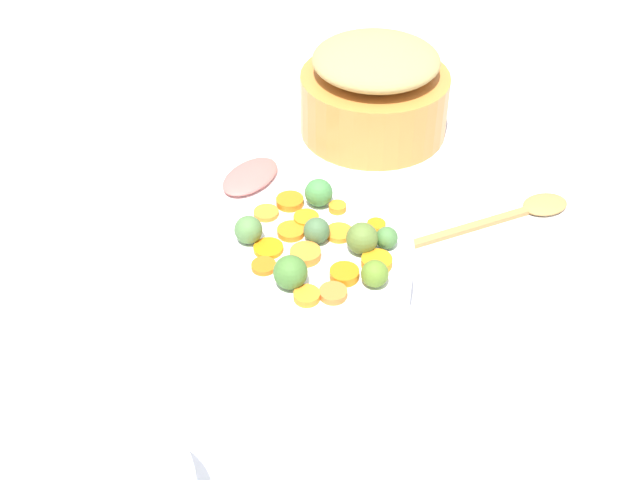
{
  "coord_description": "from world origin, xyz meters",
  "views": [
    {
      "loc": [
        -0.08,
        0.76,
        0.76
      ],
      "look_at": [
        0.01,
        0.01,
        0.13
      ],
      "focal_mm": 42.84,
      "sensor_mm": 36.0,
      "label": 1
    }
  ],
  "objects_px": {
    "wooden_spoon": "(519,212)",
    "ham_plate": "(246,179)",
    "serving_bowl_carrots": "(320,274)",
    "metal_pot": "(374,104)"
  },
  "relations": [
    {
      "from": "serving_bowl_carrots",
      "to": "ham_plate",
      "type": "relative_size",
      "value": 1.16
    },
    {
      "from": "serving_bowl_carrots",
      "to": "wooden_spoon",
      "type": "bearing_deg",
      "value": -141.65
    },
    {
      "from": "wooden_spoon",
      "to": "ham_plate",
      "type": "relative_size",
      "value": 1.3
    },
    {
      "from": "metal_pot",
      "to": "ham_plate",
      "type": "xyz_separation_m",
      "value": [
        0.2,
        0.19,
        -0.05
      ]
    },
    {
      "from": "metal_pot",
      "to": "ham_plate",
      "type": "relative_size",
      "value": 1.23
    },
    {
      "from": "metal_pot",
      "to": "ham_plate",
      "type": "height_order",
      "value": "metal_pot"
    },
    {
      "from": "wooden_spoon",
      "to": "ham_plate",
      "type": "height_order",
      "value": "same"
    },
    {
      "from": "metal_pot",
      "to": "serving_bowl_carrots",
      "type": "bearing_deg",
      "value": 84.79
    },
    {
      "from": "serving_bowl_carrots",
      "to": "ham_plate",
      "type": "distance_m",
      "value": 0.31
    },
    {
      "from": "serving_bowl_carrots",
      "to": "wooden_spoon",
      "type": "relative_size",
      "value": 0.9
    }
  ]
}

